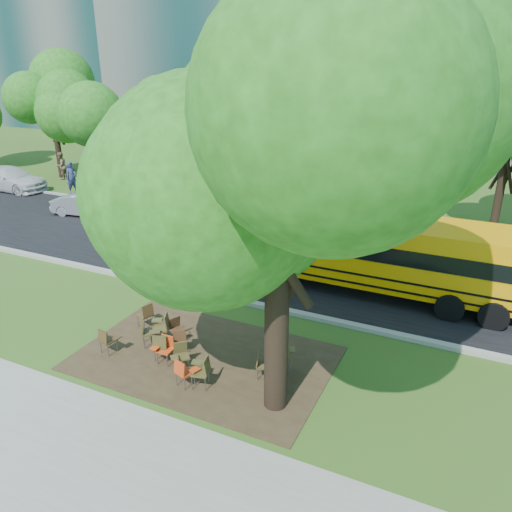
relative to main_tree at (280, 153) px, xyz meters
The scene contains 34 objects.
ground 7.27m from the main_tree, 157.42° to the left, with size 160.00×160.00×0.00m, color #334F18.
sidewalk 7.91m from the main_tree, 135.87° to the right, with size 60.00×4.00×0.04m, color gray.
dirt_patch 6.72m from the main_tree, 159.02° to the left, with size 7.00×4.50×0.03m, color #382819.
asphalt_road 11.07m from the main_tree, 113.00° to the left, with size 80.00×8.00×0.04m, color black.
kerb_near 8.37m from the main_tree, 128.72° to the left, with size 80.00×0.25×0.14m, color gray.
kerb_far 14.44m from the main_tree, 105.98° to the left, with size 80.00×0.25×0.14m, color gray.
building_main 39.56m from the main_tree, 107.20° to the left, with size 38.00×16.00×22.00m, color slate.
building_left 58.89m from the main_tree, 135.07° to the left, with size 26.00×14.00×20.00m, color slate.
bg_tree_0 21.36m from the main_tree, 137.11° to the left, with size 5.20×5.20×7.18m.
bg_tree_1 28.81m from the main_tree, 145.05° to the left, with size 6.00×6.00×8.40m.
bg_tree_2 19.60m from the main_tree, 116.19° to the left, with size 4.80×4.80×6.62m.
bg_tree_3 16.15m from the main_tree, 74.18° to the left, with size 5.60×5.60×7.84m.
main_tree is the anchor object (origin of this frame).
school_bus 8.70m from the main_tree, 85.46° to the left, with size 11.33×2.58×2.77m.
chair_0 7.67m from the main_tree, behind, with size 0.58×0.47×0.80m.
chair_1 7.16m from the main_tree, 169.30° to the left, with size 0.77×0.61×0.90m.
chair_2 6.69m from the main_tree, behind, with size 0.57×0.64×0.84m.
chair_3 6.62m from the main_tree, behind, with size 0.53×0.49×0.81m.
chair_4 6.12m from the main_tree, behind, with size 0.63×0.49×0.81m.
chair_5 6.35m from the main_tree, behind, with size 0.54×0.68×0.80m.
chair_6 5.92m from the main_tree, behind, with size 0.64×0.60×0.89m.
chair_7 5.76m from the main_tree, 131.69° to the left, with size 0.60×0.53×0.78m.
chair_8 7.79m from the main_tree, 161.28° to the left, with size 0.52×0.66×0.84m.
chair_9 7.05m from the main_tree, 163.35° to the left, with size 0.74×0.63×0.93m.
chair_10 6.97m from the main_tree, 159.34° to the left, with size 0.49×0.63×0.77m.
chair_11 6.63m from the main_tree, 164.16° to the left, with size 0.54×0.67×0.80m.
chair_12 5.65m from the main_tree, 116.26° to the left, with size 0.54×0.62×0.92m.
chair_13 5.78m from the main_tree, 105.24° to the left, with size 0.59×0.67×0.87m.
black_car 11.35m from the main_tree, 138.24° to the left, with size 1.61×4.00×1.36m, color black.
bg_car_silver 19.23m from the main_tree, 146.76° to the left, with size 1.24×3.57×1.17m, color #9A9A9F.
bg_car_white 27.19m from the main_tree, 152.51° to the left, with size 2.06×5.07×1.47m, color silver.
bg_car_red 16.45m from the main_tree, 127.65° to the left, with size 2.42×5.25×1.46m, color #570F1A.
pedestrian_a 24.22m from the main_tree, 145.49° to the left, with size 0.72×0.47×1.97m, color navy.
pedestrian_b 28.56m from the main_tree, 145.21° to the left, with size 0.91×0.71×1.88m, color #866350.
Camera 1 is at (7.46, -10.72, 7.90)m, focal length 35.00 mm.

